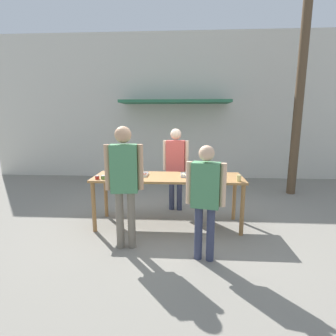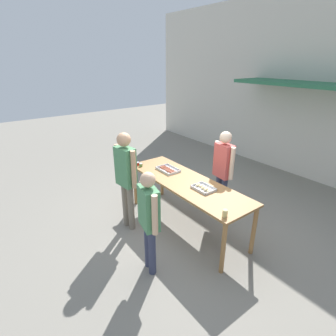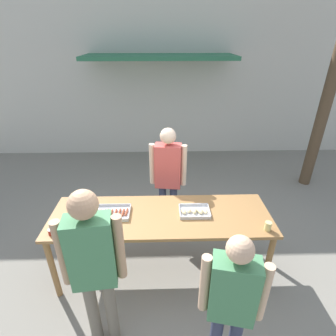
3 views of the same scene
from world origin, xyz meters
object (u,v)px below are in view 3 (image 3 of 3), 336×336
Objects in this scene: person_server_behind_table at (168,173)px; condiment_jar_ketchup at (61,230)px; condiment_jar_mustard at (51,232)px; food_tray_buns at (194,211)px; food_tray_sausages at (112,213)px; beer_cup at (268,226)px; person_customer_holding_hotdog at (93,262)px; person_customer_with_cup at (232,299)px.

condiment_jar_ketchup is at bearing -129.66° from person_server_behind_table.
condiment_jar_mustard is 1.00× the size of condiment_jar_ketchup.
food_tray_buns is 1.62m from condiment_jar_mustard.
food_tray_buns is at bearing 0.01° from food_tray_sausages.
person_server_behind_table reaches higher than beer_cup.
beer_cup reaches higher than food_tray_sausages.
food_tray_sausages is at bearing -179.99° from food_tray_buns.
food_tray_sausages is 4.22× the size of beer_cup.
condiment_jar_ketchup is (-1.49, -0.32, 0.01)m from food_tray_buns.
person_customer_holding_hotdog is at bearing -137.12° from food_tray_buns.
person_customer_with_cup is at bearing -82.24° from food_tray_buns.
condiment_jar_ketchup is 0.04× the size of person_customer_with_cup.
food_tray_sausages is at bearing 169.42° from beer_cup.
beer_cup is at bearing -10.58° from food_tray_sausages.
person_server_behind_table is at bearing 48.70° from food_tray_sausages.
person_server_behind_table reaches higher than condiment_jar_ketchup.
beer_cup is (2.26, -0.01, 0.02)m from condiment_jar_ketchup.
condiment_jar_ketchup is (0.10, 0.02, 0.00)m from condiment_jar_mustard.
person_customer_with_cup is (1.16, -1.19, 0.03)m from food_tray_sausages.
person_customer_with_cup is at bearing -27.76° from condiment_jar_ketchup.
condiment_jar_ketchup is at bearing 179.66° from beer_cup.
food_tray_sausages is 1.66m from person_customer_with_cup.
food_tray_sausages is at bearing -95.96° from person_customer_holding_hotdog.
person_customer_holding_hotdog reaches higher than condiment_jar_mustard.
food_tray_buns is at bearing -62.09° from person_server_behind_table.
person_customer_with_cup reaches higher than food_tray_buns.
condiment_jar_mustard reaches higher than food_tray_sausages.
food_tray_buns reaches higher than food_tray_sausages.
food_tray_buns is 0.23× the size of person_customer_with_cup.
beer_cup reaches higher than condiment_jar_ketchup.
condiment_jar_ketchup is at bearing -15.39° from person_customer_with_cup.
person_server_behind_table reaches higher than food_tray_buns.
food_tray_buns is 3.49× the size of beer_cup.
condiment_jar_mustard is 1.72m from person_server_behind_table.
food_tray_buns is 0.21× the size of person_server_behind_table.
person_customer_with_cup is (1.75, -0.85, 0.01)m from condiment_jar_mustard.
person_customer_holding_hotdog reaches higher than food_tray_buns.
food_tray_sausages is 0.59m from condiment_jar_ketchup.
person_server_behind_table reaches higher than food_tray_sausages.
condiment_jar_mustard is at bearing -50.80° from person_customer_holding_hotdog.
food_tray_buns is 1.20m from person_customer_with_cup.
person_customer_with_cup is (1.15, -0.27, -0.15)m from person_customer_holding_hotdog.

